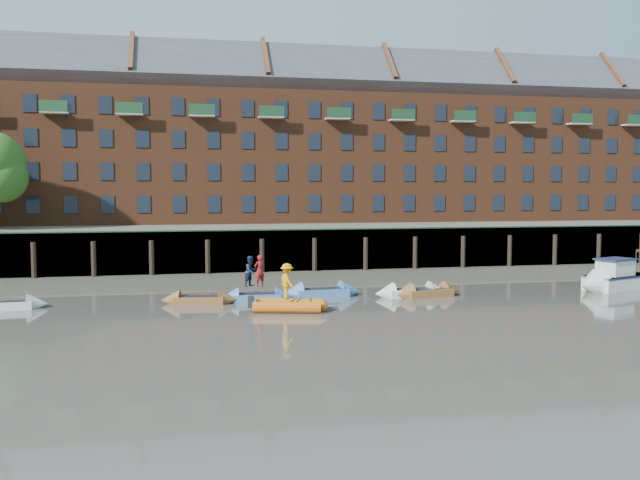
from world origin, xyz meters
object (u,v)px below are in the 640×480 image
object	(u,v)px
rowboat_4	(321,292)
person_rower_a	(260,271)
rib_tender	(291,305)
motor_launch	(609,280)
rowboat_0	(6,305)
rowboat_3	(257,297)
person_rower_b	(251,271)
rowboat_2	(199,300)
rowboat_6	(428,293)
person_rib_crew	(287,281)
rowboat_5	(411,292)

from	to	relation	value
rowboat_4	person_rower_a	xyz separation A→B (m)	(-3.72, -0.79, 1.47)
rib_tender	motor_launch	world-z (taller)	motor_launch
rowboat_0	rib_tender	xyz separation A→B (m)	(14.60, -3.50, 0.07)
rowboat_3	person_rower_b	distance (m)	1.51
rowboat_2	rowboat_6	bearing A→B (deg)	7.98
rowboat_6	person_rower_a	world-z (taller)	person_rower_a
rib_tender	person_rib_crew	bearing A→B (deg)	-171.13
rowboat_3	person_rower_a	xyz separation A→B (m)	(0.16, 0.00, 1.50)
rowboat_4	rowboat_6	distance (m)	6.25
rowboat_4	rowboat_0	bearing A→B (deg)	177.72
rowboat_6	person_rower_b	xyz separation A→B (m)	(-10.33, 0.57, 1.45)
rowboat_6	person_rower_b	distance (m)	10.44
rowboat_2	person_rib_crew	distance (m)	5.60
rowboat_2	rowboat_4	bearing A→B (deg)	16.90
rowboat_6	rowboat_0	bearing A→B (deg)	168.80
rowboat_3	person_rib_crew	size ratio (longest dim) A/B	2.25
rowboat_5	person_rower_a	xyz separation A→B (m)	(-8.93, 0.13, 1.48)
rib_tender	person_rower_a	size ratio (longest dim) A/B	2.18
rowboat_0	rowboat_5	distance (m)	22.30
rowboat_0	rowboat_6	size ratio (longest dim) A/B	0.92
person_rower_a	rowboat_5	bearing A→B (deg)	153.46
person_rower_b	person_rib_crew	bearing A→B (deg)	-110.77
rowboat_5	rib_tender	xyz separation A→B (m)	(-7.70, -3.34, 0.06)
rowboat_3	rowboat_5	world-z (taller)	rowboat_5
rowboat_4	motor_launch	distance (m)	18.22
rowboat_5	person_rower_a	distance (m)	9.06
rowboat_6	person_rower_a	distance (m)	9.97
rowboat_5	rowboat_3	bearing A→B (deg)	176.05
motor_launch	person_rower_a	bearing A→B (deg)	-20.73
rowboat_6	motor_launch	distance (m)	12.05
rowboat_3	person_rower_a	world-z (taller)	person_rower_a
rowboat_4	rowboat_3	bearing A→B (deg)	-173.23
rowboat_2	motor_launch	xyz separation A→B (m)	(25.27, 0.05, 0.42)
person_rower_a	person_rower_b	xyz separation A→B (m)	(-0.47, 0.18, -0.03)
person_rib_crew	rowboat_5	bearing A→B (deg)	-83.98
motor_launch	rowboat_3	bearing A→B (deg)	-20.72
rowboat_0	rowboat_3	size ratio (longest dim) A/B	1.00
rowboat_6	rib_tender	distance (m)	9.16
person_rower_a	person_rower_b	bearing A→B (deg)	-46.94
motor_launch	person_rower_a	size ratio (longest dim) A/B	3.52
rowboat_0	person_rib_crew	xyz separation A→B (m)	(14.40, -3.49, 1.34)
rowboat_4	rib_tender	bearing A→B (deg)	-125.09
rowboat_3	rowboat_4	distance (m)	3.95
rowboat_5	motor_launch	world-z (taller)	motor_launch
rowboat_0	person_rib_crew	world-z (taller)	person_rib_crew
rib_tender	rowboat_3	bearing A→B (deg)	125.83
rowboat_6	person_rib_crew	xyz separation A→B (m)	(-8.83, -3.07, 1.32)
rowboat_0	person_rower_a	distance (m)	13.45
person_rower_a	person_rib_crew	distance (m)	3.61
rowboat_6	person_rib_crew	distance (m)	9.44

